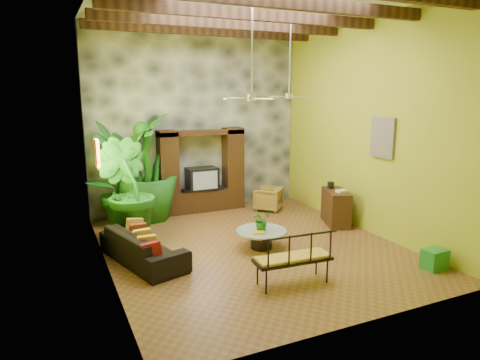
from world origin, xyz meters
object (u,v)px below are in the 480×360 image
ceiling_fan_back (289,87)px  entertainment_center (202,177)px  green_bin (434,259)px  sofa (143,246)px  tall_plant_c (146,167)px  wicker_armchair (268,199)px  tall_plant_a (115,174)px  ceiling_fan_front (252,87)px  coffee_table (261,237)px  tall_plant_b (126,190)px  iron_bench (295,256)px  side_console (336,207)px

ceiling_fan_back → entertainment_center: bearing=129.6°
ceiling_fan_back → green_bin: bearing=-74.2°
sofa → tall_plant_c: 3.13m
wicker_armchair → green_bin: bearing=56.4°
ceiling_fan_back → tall_plant_a: (-3.98, 1.60, -2.09)m
ceiling_fan_back → wicker_armchair: size_ratio=2.61×
green_bin → ceiling_fan_front: bearing=143.4°
green_bin → coffee_table: bearing=136.9°
ceiling_fan_back → coffee_table: bearing=-136.4°
ceiling_fan_front → tall_plant_c: size_ratio=0.67×
wicker_armchair → tall_plant_a: size_ratio=0.27×
tall_plant_b → iron_bench: (2.20, -3.54, -0.61)m
green_bin → tall_plant_b: bearing=141.2°
sofa → iron_bench: iron_bench is taller
ceiling_fan_back → tall_plant_b: 4.55m
tall_plant_a → coffee_table: 4.05m
tall_plant_c → iron_bench: size_ratio=1.97×
tall_plant_c → coffee_table: (1.72, -3.14, -1.13)m
sofa → green_bin: bearing=-134.1°
tall_plant_b → sofa: bearing=-88.7°
green_bin → side_console: bearing=90.0°
sofa → tall_plant_b: 1.62m
coffee_table → side_console: 2.61m
ceiling_fan_front → ceiling_fan_back: size_ratio=1.00×
tall_plant_b → ceiling_fan_front: bearing=-41.5°
tall_plant_c → wicker_armchair: bearing=-9.7°
ceiling_fan_back → coffee_table: 3.73m
wicker_armchair → tall_plant_a: (-4.10, 0.40, 0.99)m
entertainment_center → green_bin: entertainment_center is taller
tall_plant_a → iron_bench: tall_plant_a is taller
tall_plant_c → green_bin: size_ratio=6.32×
coffee_table → green_bin: 3.42m
iron_bench → tall_plant_a: bearing=118.5°
wicker_armchair → iron_bench: iron_bench is taller
ceiling_fan_back → tall_plant_b: bearing=175.6°
sofa → tall_plant_b: tall_plant_b is taller
coffee_table → iron_bench: (-0.30, -1.85, 0.29)m
iron_bench → green_bin: 2.86m
ceiling_fan_front → ceiling_fan_back: 2.41m
wicker_armchair → coffee_table: 3.02m
entertainment_center → ceiling_fan_back: ceiling_fan_back is taller
wicker_armchair → coffee_table: wicker_armchair is taller
wicker_armchair → side_console: bearing=72.4°
wicker_armchair → coffee_table: size_ratio=0.66×
ceiling_fan_back → tall_plant_b: (-3.95, 0.31, -2.24)m
coffee_table → ceiling_fan_back: bearing=43.6°
side_console → ceiling_fan_back: bearing=169.1°
iron_bench → ceiling_fan_front: bearing=95.5°
ceiling_fan_front → tall_plant_a: (-2.18, 3.20, -2.09)m
wicker_armchair → green_bin: size_ratio=1.63×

